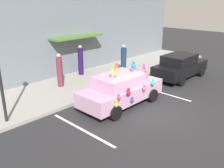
{
  "coord_description": "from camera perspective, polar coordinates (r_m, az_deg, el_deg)",
  "views": [
    {
      "loc": [
        -8.24,
        -5.67,
        4.83
      ],
      "look_at": [
        -0.13,
        2.06,
        0.9
      ],
      "focal_mm": 39.43,
      "sensor_mm": 36.0,
      "label": 1
    }
  ],
  "objects": [
    {
      "name": "pedestrian_near_shopfront",
      "position": [
        15.85,
        -7.28,
        5.34
      ],
      "size": [
        0.33,
        0.33,
        1.9
      ],
      "color": "#210E41",
      "rests_on": "sidewalk"
    },
    {
      "name": "storefront_building",
      "position": [
        15.33,
        -13.86,
        12.66
      ],
      "size": [
        24.0,
        1.25,
        6.4
      ],
      "color": "slate",
      "rests_on": "ground"
    },
    {
      "name": "parked_sedan_behind",
      "position": [
        16.02,
        15.49,
        4.0
      ],
      "size": [
        4.18,
        1.87,
        1.54
      ],
      "color": "black",
      "rests_on": "ground"
    },
    {
      "name": "sidewalk",
      "position": [
        14.29,
        -8.2,
        -0.3
      ],
      "size": [
        24.0,
        4.0,
        0.15
      ],
      "primitive_type": "cube",
      "color": "gray",
      "rests_on": "ground"
    },
    {
      "name": "pedestrian_by_lamp",
      "position": [
        16.08,
        2.71,
        5.61
      ],
      "size": [
        0.36,
        0.36,
        1.87
      ],
      "color": "#192D44",
      "rests_on": "sidewalk"
    },
    {
      "name": "ground_plane",
      "position": [
        11.11,
        8.24,
        -6.66
      ],
      "size": [
        60.0,
        60.0,
        0.0
      ],
      "primitive_type": "plane",
      "color": "#262628"
    },
    {
      "name": "teddy_bear_on_sidewalk",
      "position": [
        13.98,
        -1.06,
        1.36
      ],
      "size": [
        0.41,
        0.35,
        0.79
      ],
      "color": "brown",
      "rests_on": "sidewalk"
    },
    {
      "name": "parking_stripe_rear",
      "position": [
        9.78,
        -7.04,
        -10.39
      ],
      "size": [
        0.12,
        3.6,
        0.01
      ],
      "primitive_type": "cube",
      "color": "silver",
      "rests_on": "ground"
    },
    {
      "name": "pedestrian_walking_past",
      "position": [
        13.84,
        -12.02,
        2.93
      ],
      "size": [
        0.32,
        0.32,
        1.86
      ],
      "color": "#612639",
      "rests_on": "sidewalk"
    },
    {
      "name": "plush_covered_car",
      "position": [
        11.49,
        2.05,
        -1.19
      ],
      "size": [
        4.3,
        2.02,
        2.11
      ],
      "color": "#C392B4",
      "rests_on": "ground"
    },
    {
      "name": "parking_stripe_front",
      "position": [
        13.57,
        11.12,
        -1.88
      ],
      "size": [
        0.12,
        3.6,
        0.01
      ],
      "primitive_type": "cube",
      "color": "silver",
      "rests_on": "ground"
    }
  ]
}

